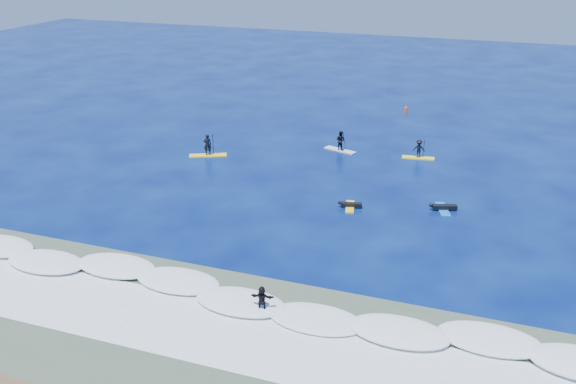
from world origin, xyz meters
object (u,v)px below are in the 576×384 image
(sup_paddler_left, at_px, (208,148))
(prone_paddler_far, at_px, (443,208))
(prone_paddler_near, at_px, (350,205))
(sup_paddler_center, at_px, (340,142))
(sup_paddler_right, at_px, (419,150))
(wave_surfer, at_px, (262,300))
(marker_buoy, at_px, (406,109))

(sup_paddler_left, xyz_separation_m, prone_paddler_far, (19.95, -4.64, -0.52))
(sup_paddler_left, xyz_separation_m, prone_paddler_near, (13.94, -6.36, -0.54))
(sup_paddler_left, bearing_deg, sup_paddler_center, 1.64)
(sup_paddler_center, relative_size, prone_paddler_far, 1.21)
(sup_paddler_right, height_order, prone_paddler_near, sup_paddler_right)
(sup_paddler_center, relative_size, wave_surfer, 1.50)
(sup_paddler_left, distance_m, wave_surfer, 24.42)
(prone_paddler_near, height_order, marker_buoy, marker_buoy)
(sup_paddler_center, bearing_deg, prone_paddler_near, -53.59)
(sup_paddler_right, distance_m, prone_paddler_far, 10.57)
(wave_surfer, bearing_deg, prone_paddler_near, 78.54)
(sup_paddler_right, distance_m, prone_paddler_near, 12.06)
(sup_paddler_right, xyz_separation_m, wave_surfer, (-3.39, -25.90, 0.07))
(prone_paddler_near, relative_size, marker_buoy, 2.79)
(wave_surfer, bearing_deg, sup_paddler_center, 88.56)
(sup_paddler_center, bearing_deg, wave_surfer, -65.34)
(prone_paddler_far, relative_size, wave_surfer, 1.24)
(sup_paddler_left, xyz_separation_m, marker_buoy, (13.04, 19.38, -0.35))
(sup_paddler_center, bearing_deg, sup_paddler_left, -135.54)
(sup_paddler_right, bearing_deg, prone_paddler_far, -80.10)
(prone_paddler_near, xyz_separation_m, wave_surfer, (-0.70, -14.16, 0.64))
(prone_paddler_near, bearing_deg, prone_paddler_far, -87.43)
(sup_paddler_center, height_order, wave_surfer, sup_paddler_center)
(sup_paddler_center, xyz_separation_m, marker_buoy, (3.03, 14.28, -0.42))
(sup_paddler_left, bearing_deg, sup_paddler_right, -7.39)
(sup_paddler_left, distance_m, sup_paddler_right, 17.48)
(prone_paddler_near, relative_size, wave_surfer, 1.09)
(prone_paddler_near, bearing_deg, sup_paddler_center, 5.53)
(sup_paddler_left, relative_size, sup_paddler_center, 1.07)
(prone_paddler_near, height_order, prone_paddler_far, prone_paddler_far)
(sup_paddler_center, relative_size, prone_paddler_near, 1.38)
(sup_paddler_center, distance_m, sup_paddler_right, 6.62)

